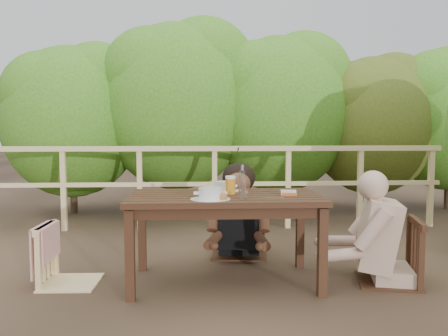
{
  "coord_description": "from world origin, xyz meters",
  "views": [
    {
      "loc": [
        -0.21,
        -3.54,
        1.19
      ],
      "look_at": [
        0.0,
        0.05,
        0.9
      ],
      "focal_mm": 36.9,
      "sensor_mm": 36.0,
      "label": 1
    }
  ],
  "objects": [
    {
      "name": "chair_right",
      "position": [
        1.29,
        -0.07,
        0.48
      ],
      "size": [
        0.57,
        0.57,
        0.96
      ],
      "primitive_type": "cube",
      "rotation": [
        0.0,
        0.0,
        -1.81
      ],
      "color": "#321C10",
      "rests_on": "ground"
    },
    {
      "name": "soup_near",
      "position": [
        -0.12,
        -0.22,
        0.73
      ],
      "size": [
        0.29,
        0.29,
        0.1
      ],
      "primitive_type": "cylinder",
      "color": "white",
      "rests_on": "table"
    },
    {
      "name": "bread_roll",
      "position": [
        -0.05,
        -0.24,
        0.72
      ],
      "size": [
        0.12,
        0.09,
        0.07
      ],
      "primitive_type": "ellipsoid",
      "color": "#AB7933",
      "rests_on": "table"
    },
    {
      "name": "hedge_row",
      "position": [
        0.4,
        3.2,
        1.9
      ],
      "size": [
        6.6,
        1.6,
        3.8
      ],
      "primitive_type": null,
      "color": "#3E731E",
      "rests_on": "ground"
    },
    {
      "name": "tumbler",
      "position": [
        0.13,
        -0.21,
        0.72
      ],
      "size": [
        0.07,
        0.07,
        0.08
      ],
      "primitive_type": "cylinder",
      "color": "white",
      "rests_on": "table"
    },
    {
      "name": "diner_right",
      "position": [
        1.32,
        -0.07,
        0.72
      ],
      "size": [
        0.84,
        0.74,
        1.45
      ],
      "primitive_type": null,
      "rotation": [
        0.0,
        0.0,
        1.33
      ],
      "color": "tan",
      "rests_on": "ground"
    },
    {
      "name": "ground",
      "position": [
        0.0,
        0.0,
        0.0
      ],
      "size": [
        60.0,
        60.0,
        0.0
      ],
      "primitive_type": "plane",
      "color": "brown",
      "rests_on": "ground"
    },
    {
      "name": "woman",
      "position": [
        0.19,
        0.82,
        0.68
      ],
      "size": [
        0.63,
        0.74,
        1.37
      ],
      "primitive_type": null,
      "rotation": [
        0.0,
        0.0,
        3.02
      ],
      "color": "black",
      "rests_on": "ground"
    },
    {
      "name": "bottle",
      "position": [
        0.16,
        0.16,
        0.8
      ],
      "size": [
        0.06,
        0.06,
        0.24
      ],
      "primitive_type": "cylinder",
      "color": "white",
      "rests_on": "table"
    },
    {
      "name": "chair_far",
      "position": [
        0.19,
        0.8,
        0.52
      ],
      "size": [
        0.58,
        0.58,
        1.04
      ],
      "primitive_type": "cube",
      "rotation": [
        0.0,
        0.0,
        -0.12
      ],
      "color": "#321C10",
      "rests_on": "ground"
    },
    {
      "name": "butter_tub",
      "position": [
        0.49,
        -0.06,
        0.71
      ],
      "size": [
        0.13,
        0.1,
        0.05
      ],
      "primitive_type": "cube",
      "rotation": [
        0.0,
        0.0,
        -0.14
      ],
      "color": "white",
      "rests_on": "table"
    },
    {
      "name": "railing",
      "position": [
        0.0,
        2.0,
        0.51
      ],
      "size": [
        5.6,
        0.1,
        1.01
      ],
      "primitive_type": "cube",
      "color": "#EACB8A",
      "rests_on": "ground"
    },
    {
      "name": "beer_glass",
      "position": [
        0.05,
        0.04,
        0.76
      ],
      "size": [
        0.08,
        0.08,
        0.16
      ],
      "primitive_type": "cylinder",
      "color": "gold",
      "rests_on": "table"
    },
    {
      "name": "chair_left",
      "position": [
        -1.2,
        0.04,
        0.44
      ],
      "size": [
        0.45,
        0.45,
        0.88
      ],
      "primitive_type": "cube",
      "rotation": [
        0.0,
        0.0,
        1.54
      ],
      "color": "#EACB8A",
      "rests_on": "ground"
    },
    {
      "name": "soup_far",
      "position": [
        0.01,
        0.26,
        0.73
      ],
      "size": [
        0.27,
        0.27,
        0.09
      ],
      "primitive_type": "cylinder",
      "color": "silver",
      "rests_on": "table"
    },
    {
      "name": "table",
      "position": [
        0.0,
        0.0,
        0.34
      ],
      "size": [
        1.47,
        0.83,
        0.68
      ],
      "primitive_type": "cube",
      "color": "#321C10",
      "rests_on": "ground"
    }
  ]
}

